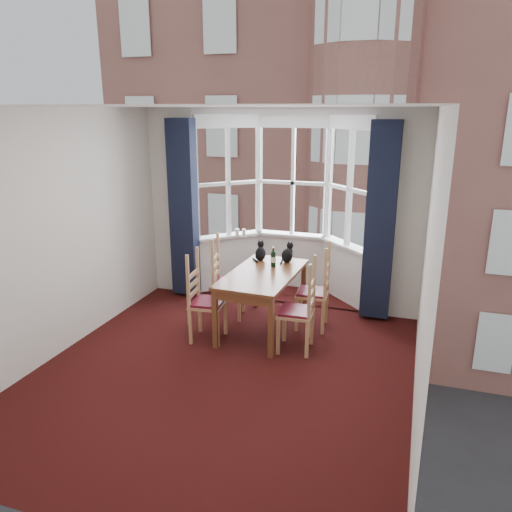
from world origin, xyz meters
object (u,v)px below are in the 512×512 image
at_px(chair_left_near, 201,303).
at_px(wine_bottle, 273,258).
at_px(dining_table, 263,279).
at_px(chair_left_far, 222,283).
at_px(candle_short, 244,232).
at_px(candle_tall, 237,232).
at_px(chair_right_near, 304,313).
at_px(chair_right_far, 319,294).
at_px(cat_left, 261,253).
at_px(cat_right, 287,254).

xyz_separation_m(chair_left_near, wine_bottle, (0.70, 0.77, 0.42)).
xyz_separation_m(dining_table, chair_left_far, (-0.66, 0.25, -0.22)).
bearing_deg(wine_bottle, candle_short, 125.93).
distance_m(candle_tall, candle_short, 0.11).
bearing_deg(chair_right_near, chair_left_near, -176.17).
distance_m(chair_right_far, candle_short, 1.87).
xyz_separation_m(chair_right_far, candle_tall, (-1.53, 1.09, 0.45)).
height_order(chair_right_near, candle_short, candle_short).
bearing_deg(wine_bottle, chair_left_near, -132.17).
height_order(cat_left, cat_right, cat_right).
distance_m(chair_left_far, cat_right, 0.98).
relative_size(chair_left_near, cat_right, 3.22).
relative_size(chair_right_far, cat_right, 3.22).
distance_m(cat_left, candle_tall, 1.08).
relative_size(cat_right, wine_bottle, 1.06).
bearing_deg(chair_right_near, cat_right, 115.56).
height_order(chair_left_far, cat_left, cat_left).
xyz_separation_m(chair_left_far, cat_left, (0.47, 0.25, 0.41)).
height_order(chair_left_near, candle_tall, candle_tall).
xyz_separation_m(chair_right_near, candle_short, (-1.38, 1.80, 0.45)).
bearing_deg(cat_right, cat_left, -175.03).
distance_m(chair_left_far, chair_right_far, 1.34).
relative_size(chair_left_far, cat_left, 3.31).
xyz_separation_m(dining_table, cat_right, (0.18, 0.54, 0.20)).
bearing_deg(chair_left_near, wine_bottle, 47.83).
distance_m(dining_table, chair_right_near, 0.79).
xyz_separation_m(chair_right_far, candle_short, (-1.43, 1.12, 0.45)).
relative_size(cat_left, cat_right, 0.97).
bearing_deg(chair_right_far, cat_left, 165.16).
bearing_deg(candle_short, cat_right, -42.48).
bearing_deg(cat_right, chair_left_near, -128.45).
bearing_deg(chair_left_far, chair_right_far, 0.84).
relative_size(dining_table, chair_left_far, 1.66).
distance_m(dining_table, cat_right, 0.60).
bearing_deg(wine_bottle, cat_right, 65.07).
height_order(chair_right_near, cat_left, cat_left).
relative_size(cat_left, candle_tall, 2.53).
distance_m(wine_bottle, candle_tall, 1.41).
bearing_deg(dining_table, chair_right_far, 21.77).
bearing_deg(cat_right, chair_left_far, -161.36).
distance_m(chair_left_near, cat_left, 1.18).
bearing_deg(chair_left_near, dining_table, 37.81).
distance_m(cat_right, wine_bottle, 0.29).
bearing_deg(chair_left_far, chair_right_near, -27.24).
distance_m(chair_left_near, cat_right, 1.39).
xyz_separation_m(cat_left, cat_right, (0.37, 0.03, 0.00)).
xyz_separation_m(chair_right_near, candle_tall, (-1.49, 1.77, 0.45)).
bearing_deg(chair_left_near, cat_right, 51.55).
xyz_separation_m(dining_table, candle_short, (-0.75, 1.39, 0.23)).
height_order(candle_tall, candle_short, candle_tall).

